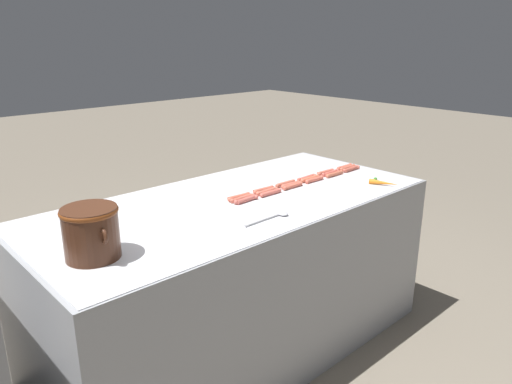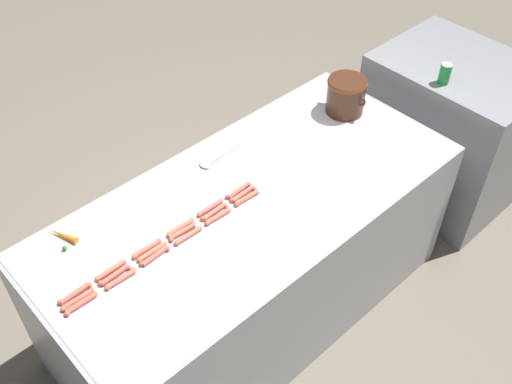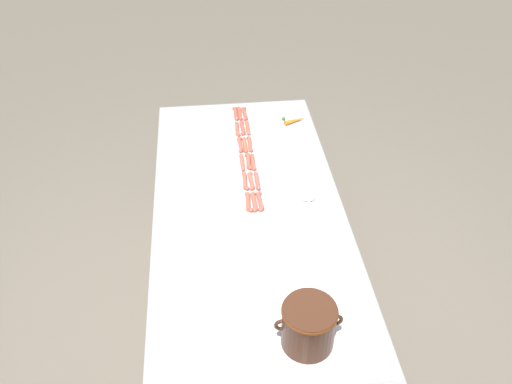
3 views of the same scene
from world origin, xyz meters
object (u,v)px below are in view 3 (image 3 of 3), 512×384
object	(u,v)px
hot_dog_12	(236,113)
serving_spoon	(310,204)
hot_dog_10	(251,181)
hot_dog_11	(254,202)
hot_dog_0	(245,114)
hot_dog_4	(257,181)
hot_dog_17	(249,202)
hot_dog_2	(250,144)
hot_dog_6	(240,113)
hot_dog_9	(248,161)
hot_dog_5	(260,201)
hot_dog_14	(240,145)
hot_dog_16	(245,181)
hot_dog_13	(237,129)
hot_dog_1	(248,128)
hot_dog_7	(243,128)
hot_dog_15	(242,162)
hot_dog_3	(253,162)
carrot	(295,120)
hot_dog_8	(245,145)
bean_pot	(309,324)

from	to	relation	value
hot_dog_12	serving_spoon	distance (m)	1.02
hot_dog_10	hot_dog_11	distance (m)	0.18
hot_dog_0	hot_dog_4	bearing A→B (deg)	90.25
hot_dog_12	hot_dog_17	distance (m)	0.92
hot_dog_2	hot_dog_6	world-z (taller)	same
hot_dog_4	hot_dog_9	xyz separation A→B (m)	(0.03, -0.19, 0.00)
hot_dog_5	hot_dog_9	size ratio (longest dim) A/B	1.00
hot_dog_14	serving_spoon	world-z (taller)	hot_dog_14
hot_dog_16	hot_dog_13	bearing A→B (deg)	-89.98
hot_dog_1	hot_dog_16	size ratio (longest dim) A/B	1.00
hot_dog_7	hot_dog_17	world-z (taller)	same
hot_dog_14	hot_dog_15	world-z (taller)	same
hot_dog_11	hot_dog_3	bearing A→B (deg)	-94.80
hot_dog_13	carrot	xyz separation A→B (m)	(-0.39, -0.06, 0.00)
hot_dog_3	hot_dog_4	bearing A→B (deg)	91.58
carrot	hot_dog_5	bearing A→B (deg)	67.72
hot_dog_6	hot_dog_9	xyz separation A→B (m)	(-0.01, 0.55, 0.00)
hot_dog_8	carrot	distance (m)	0.43
hot_dog_1	hot_dog_7	distance (m)	0.03
hot_dog_14	hot_dog_15	bearing A→B (deg)	88.60
hot_dog_11	hot_dog_14	size ratio (longest dim) A/B	1.00
hot_dog_12	serving_spoon	size ratio (longest dim) A/B	0.60
hot_dog_8	hot_dog_9	size ratio (longest dim) A/B	1.00
hot_dog_6	hot_dog_15	world-z (taller)	same
hot_dog_6	hot_dog_17	size ratio (longest dim) A/B	1.00
bean_pot	hot_dog_12	bearing A→B (deg)	-85.26
bean_pot	serving_spoon	xyz separation A→B (m)	(-0.17, -0.85, -0.11)
hot_dog_4	hot_dog_6	distance (m)	0.75
hot_dog_0	hot_dog_11	distance (m)	0.92
hot_dog_10	serving_spoon	distance (m)	0.37
hot_dog_6	hot_dog_15	size ratio (longest dim) A/B	1.00
hot_dog_6	hot_dog_5	bearing A→B (deg)	92.02
hot_dog_0	hot_dog_4	distance (m)	0.74
hot_dog_3	hot_dog_11	xyz separation A→B (m)	(0.03, 0.36, 0.00)
hot_dog_1	bean_pot	size ratio (longest dim) A/B	0.57
hot_dog_0	hot_dog_17	world-z (taller)	same
hot_dog_2	hot_dog_4	distance (m)	0.37
hot_dog_8	hot_dog_10	xyz separation A→B (m)	(-0.00, 0.36, 0.00)
hot_dog_5	hot_dog_8	distance (m)	0.55
hot_dog_16	carrot	world-z (taller)	carrot
hot_dog_11	hot_dog_8	bearing A→B (deg)	-89.96
hot_dog_12	serving_spoon	world-z (taller)	hot_dog_12
hot_dog_1	hot_dog_15	size ratio (longest dim) A/B	1.00
hot_dog_17	hot_dog_5	bearing A→B (deg)	177.65
hot_dog_9	hot_dog_16	xyz separation A→B (m)	(0.04, 0.18, 0.00)
hot_dog_4	bean_pot	bearing A→B (deg)	94.68
hot_dog_0	carrot	world-z (taller)	carrot
hot_dog_10	hot_dog_17	distance (m)	0.18
hot_dog_4	bean_pot	distance (m)	1.08
hot_dog_1	hot_dog_14	distance (m)	0.20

